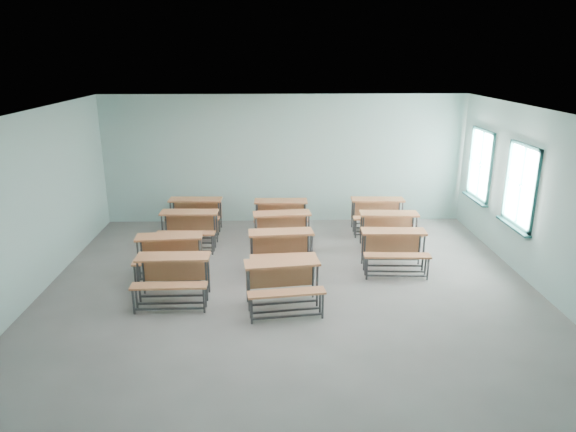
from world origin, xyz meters
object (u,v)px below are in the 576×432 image
(desk_unit_r3c0, at_px, (195,210))
(desk_unit_r1c0, at_px, (169,250))
(desk_unit_r0c1, at_px, (283,278))
(desk_unit_r0c0, at_px, (173,272))
(desk_unit_r3c2, at_px, (378,210))
(desk_unit_r3c1, at_px, (281,212))
(desk_unit_r2c0, at_px, (189,224))
(desk_unit_r1c1, at_px, (281,245))
(desk_unit_r2c1, at_px, (282,225))
(desk_unit_r2c2, at_px, (389,225))
(desk_unit_r1c2, at_px, (394,245))

(desk_unit_r3c0, bearing_deg, desk_unit_r1c0, -90.83)
(desk_unit_r0c1, bearing_deg, desk_unit_r0c0, 163.05)
(desk_unit_r3c0, bearing_deg, desk_unit_r3c2, 0.21)
(desk_unit_r0c1, xyz_separation_m, desk_unit_r3c1, (0.03, 3.79, 0.00))
(desk_unit_r0c1, height_order, desk_unit_r2c0, same)
(desk_unit_r1c1, bearing_deg, desk_unit_r3c0, 125.58)
(desk_unit_r2c0, relative_size, desk_unit_r2c1, 0.97)
(desk_unit_r3c2, bearing_deg, desk_unit_r0c0, -138.03)
(desk_unit_r3c0, bearing_deg, desk_unit_r0c1, -61.17)
(desk_unit_r1c0, bearing_deg, desk_unit_r2c0, 81.26)
(desk_unit_r2c1, relative_size, desk_unit_r2c2, 1.03)
(desk_unit_r0c1, xyz_separation_m, desk_unit_r3c0, (-2.03, 3.99, 0.00))
(desk_unit_r0c0, bearing_deg, desk_unit_r1c2, 15.78)
(desk_unit_r2c1, bearing_deg, desk_unit_r0c0, -133.74)
(desk_unit_r3c0, bearing_deg, desk_unit_r2c2, -14.24)
(desk_unit_r1c2, bearing_deg, desk_unit_r3c2, 89.36)
(desk_unit_r1c2, bearing_deg, desk_unit_r0c1, -142.54)
(desk_unit_r2c0, height_order, desk_unit_r3c0, same)
(desk_unit_r0c0, height_order, desk_unit_r2c1, same)
(desk_unit_r1c2, height_order, desk_unit_r3c2, same)
(desk_unit_r1c1, relative_size, desk_unit_r2c1, 0.99)
(desk_unit_r2c0, xyz_separation_m, desk_unit_r2c1, (2.07, -0.15, 0.00))
(desk_unit_r1c2, height_order, desk_unit_r3c1, same)
(desk_unit_r1c1, bearing_deg, desk_unit_r1c2, -4.79)
(desk_unit_r3c0, distance_m, desk_unit_r3c1, 2.07)
(desk_unit_r0c0, height_order, desk_unit_r3c1, same)
(desk_unit_r1c2, bearing_deg, desk_unit_r0c0, -160.74)
(desk_unit_r0c0, bearing_deg, desk_unit_r3c1, 60.43)
(desk_unit_r1c1, distance_m, desk_unit_r2c0, 2.45)
(desk_unit_r3c1, bearing_deg, desk_unit_r2c0, -156.66)
(desk_unit_r2c2, relative_size, desk_unit_r3c0, 1.01)
(desk_unit_r1c0, bearing_deg, desk_unit_r3c1, 44.07)
(desk_unit_r1c2, bearing_deg, desk_unit_r2c0, 164.52)
(desk_unit_r2c0, bearing_deg, desk_unit_r1c2, -16.47)
(desk_unit_r1c1, distance_m, desk_unit_r2c2, 2.66)
(desk_unit_r1c1, height_order, desk_unit_r2c1, same)
(desk_unit_r0c1, bearing_deg, desk_unit_r3c0, 109.65)
(desk_unit_r0c1, relative_size, desk_unit_r1c2, 1.04)
(desk_unit_r3c1, bearing_deg, desk_unit_r0c0, -118.30)
(desk_unit_r1c1, height_order, desk_unit_r3c0, same)
(desk_unit_r1c0, xyz_separation_m, desk_unit_r1c2, (4.37, 0.16, 0.00))
(desk_unit_r1c1, distance_m, desk_unit_r2c1, 1.24)
(desk_unit_r2c2, distance_m, desk_unit_r3c2, 1.15)
(desk_unit_r3c0, bearing_deg, desk_unit_r3c1, -3.45)
(desk_unit_r0c0, bearing_deg, desk_unit_r2c2, 28.57)
(desk_unit_r1c0, height_order, desk_unit_r2c0, same)
(desk_unit_r0c1, height_order, desk_unit_r1c2, same)
(desk_unit_r1c2, relative_size, desk_unit_r3c1, 1.02)
(desk_unit_r3c1, bearing_deg, desk_unit_r1c2, -45.29)
(desk_unit_r2c2, bearing_deg, desk_unit_r0c1, -128.65)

